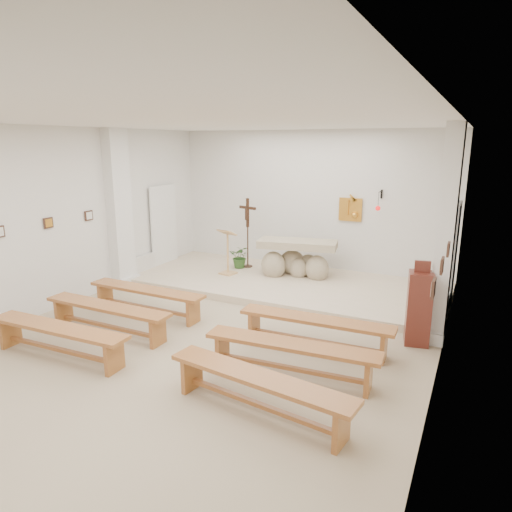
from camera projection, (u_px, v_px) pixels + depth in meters
The scene contains 28 objects.
ground at pixel (200, 346), 7.34m from camera, with size 7.00×10.00×0.00m, color tan.
wall_left at pixel (38, 223), 8.43m from camera, with size 0.02×10.00×3.50m, color silver.
wall_right at pixel (443, 267), 5.42m from camera, with size 0.02×10.00×3.50m, color silver.
wall_back at pixel (309, 203), 11.26m from camera, with size 7.00×0.02×3.50m, color silver.
ceiling at pixel (193, 121), 6.50m from camera, with size 7.00×10.00×0.02m, color silver.
sanctuary_platform at pixel (285, 284), 10.37m from camera, with size 6.98×3.00×0.15m, color beige.
pilaster_left at pixel (119, 209), 10.11m from camera, with size 0.26×0.55×3.50m, color white.
pilaster_right at pixel (446, 236), 7.21m from camera, with size 0.26×0.55×3.50m, color white.
gold_wall_relief at pixel (350, 210), 10.80m from camera, with size 0.55×0.04×0.55m, color gold.
sanctuary_lamp at pixel (378, 206), 10.24m from camera, with size 0.11×0.36×0.44m.
station_frame_left_mid at pixel (48, 223), 8.60m from camera, with size 0.03×0.20×0.20m, color #3C241A.
station_frame_left_rear at pixel (89, 216), 9.47m from camera, with size 0.03×0.20×0.20m, color #3C241A.
station_frame_right_front at pixel (434, 288), 4.74m from camera, with size 0.03×0.20×0.20m, color #3C241A.
station_frame_right_mid at pixel (442, 266), 5.61m from camera, with size 0.03×0.20×0.20m, color #3C241A.
station_frame_right_rear at pixel (448, 249), 6.48m from camera, with size 0.03×0.20×0.20m, color #3C241A.
radiator_left at pixel (142, 266), 11.11m from camera, with size 0.10×0.85×0.52m, color silver.
radiator_right at pixel (444, 311), 8.15m from camera, with size 0.10×0.85×0.52m, color silver.
altar at pixel (296, 261), 10.66m from camera, with size 1.90×1.03×0.93m.
lectern at pixel (227, 252), 10.73m from camera, with size 0.45×0.40×1.12m.
crucifix_stand at pixel (248, 228), 11.26m from camera, with size 0.51×0.23×1.73m.
potted_plant at pixel (240, 257), 11.34m from camera, with size 0.51×0.44×0.57m, color #2D5522.
donation_pedestal at pixel (419, 308), 7.31m from camera, with size 0.44×0.44×1.40m.
bench_left_front at pixel (146, 295), 8.63m from camera, with size 2.46×0.41×0.52m.
bench_right_front at pixel (315, 326), 7.18m from camera, with size 2.47×0.49×0.52m.
bench_left_second at pixel (107, 312), 7.75m from camera, with size 2.46×0.39×0.52m.
bench_right_second at pixel (291, 351), 6.29m from camera, with size 2.48×0.57×0.52m.
bench_left_third at pixel (58, 334), 6.86m from camera, with size 2.47×0.48×0.52m.
bench_right_third at pixel (259, 385), 5.41m from camera, with size 2.49×0.71×0.52m.
Camera 1 is at (3.82, -5.67, 3.19)m, focal length 32.00 mm.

